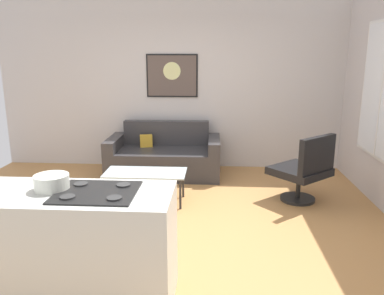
# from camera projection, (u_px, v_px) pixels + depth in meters

# --- Properties ---
(ground) EXTENTS (6.40, 6.40, 0.04)m
(ground) POSITION_uv_depth(u_px,v_px,m) (171.00, 226.00, 4.45)
(ground) COLOR #B47E47
(back_wall) EXTENTS (6.40, 0.05, 2.80)m
(back_wall) POSITION_uv_depth(u_px,v_px,m) (187.00, 86.00, 6.46)
(back_wall) COLOR beige
(back_wall) RESTS_ON ground
(couch) EXTENTS (1.80, 0.93, 0.83)m
(couch) POSITION_uv_depth(u_px,v_px,m) (164.00, 157.00, 6.23)
(couch) COLOR #312F32
(couch) RESTS_ON ground
(coffee_table) EXTENTS (1.06, 0.50, 0.42)m
(coffee_table) POSITION_uv_depth(u_px,v_px,m) (145.00, 174.00, 5.03)
(coffee_table) COLOR silver
(coffee_table) RESTS_ON ground
(armchair) EXTENTS (0.91, 0.91, 0.92)m
(armchair) POSITION_uv_depth(u_px,v_px,m) (305.00, 169.00, 5.01)
(armchair) COLOR black
(armchair) RESTS_ON ground
(kitchen_counter) EXTENTS (1.78, 0.66, 0.94)m
(kitchen_counter) POSITION_uv_depth(u_px,v_px,m) (60.00, 246.00, 3.00)
(kitchen_counter) COLOR silver
(kitchen_counter) RESTS_ON ground
(mixing_bowl) EXTENTS (0.26, 0.26, 0.12)m
(mixing_bowl) POSITION_uv_depth(u_px,v_px,m) (52.00, 183.00, 2.92)
(mixing_bowl) COLOR silver
(mixing_bowl) RESTS_ON kitchen_counter
(wall_painting) EXTENTS (0.86, 0.03, 0.71)m
(wall_painting) POSITION_uv_depth(u_px,v_px,m) (172.00, 76.00, 6.39)
(wall_painting) COLOR black
(window) EXTENTS (0.03, 1.29, 1.75)m
(window) POSITION_uv_depth(u_px,v_px,m) (382.00, 90.00, 4.81)
(window) COLOR silver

